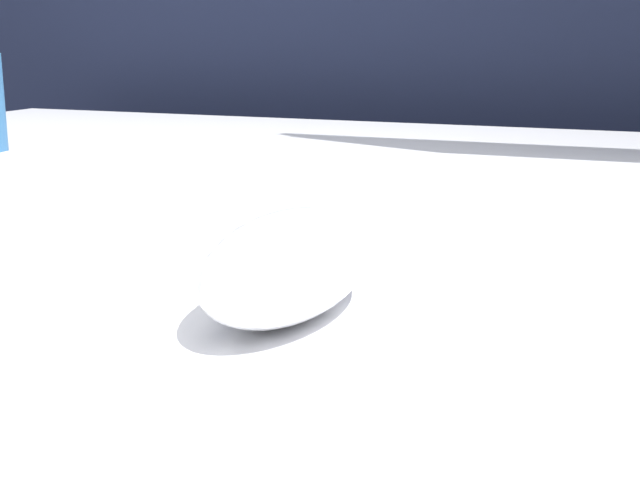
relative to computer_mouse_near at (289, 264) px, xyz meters
name	(u,v)px	position (x,y,z in m)	size (l,w,h in m)	color
partition_panel	(596,187)	(0.06, 0.90, -0.11)	(5.00, 0.03, 1.34)	black
computer_mouse_near	(289,264)	(0.00, 0.00, 0.00)	(0.06, 0.12, 0.04)	white
keyboard	(247,188)	(-0.12, 0.21, -0.01)	(0.46, 0.18, 0.02)	white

